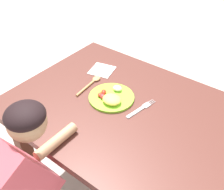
# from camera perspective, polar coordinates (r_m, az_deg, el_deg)

# --- Properties ---
(ground_plane) EXTENTS (8.00, 8.00, 0.00)m
(ground_plane) POSITION_cam_1_polar(r_m,az_deg,el_deg) (1.91, 2.18, -18.12)
(ground_plane) COLOR beige
(dining_table) EXTENTS (1.22, 0.90, 0.68)m
(dining_table) POSITION_cam_1_polar(r_m,az_deg,el_deg) (1.46, 2.72, -5.70)
(dining_table) COLOR #562B24
(dining_table) RESTS_ON ground_plane
(plate) EXTENTS (0.25, 0.25, 0.05)m
(plate) POSITION_cam_1_polar(r_m,az_deg,el_deg) (1.43, -0.14, -0.50)
(plate) COLOR #85D130
(plate) RESTS_ON dining_table
(fork) EXTENTS (0.06, 0.20, 0.01)m
(fork) POSITION_cam_1_polar(r_m,az_deg,el_deg) (1.38, 6.07, -3.08)
(fork) COLOR silver
(fork) RESTS_ON dining_table
(spoon) EXTENTS (0.05, 0.22, 0.02)m
(spoon) POSITION_cam_1_polar(r_m,az_deg,el_deg) (1.56, -4.39, 2.68)
(spoon) COLOR tan
(spoon) RESTS_ON dining_table
(napkin) EXTENTS (0.17, 0.17, 0.00)m
(napkin) POSITION_cam_1_polar(r_m,az_deg,el_deg) (1.67, -2.17, 5.35)
(napkin) COLOR white
(napkin) RESTS_ON dining_table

